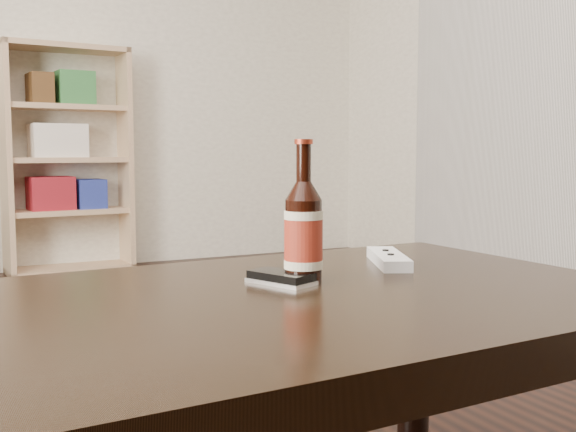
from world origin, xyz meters
name	(u,v)px	position (x,y,z in m)	size (l,w,h in m)	color
chimney_breast	(522,16)	(2.35, 1.20, 1.35)	(0.30, 1.20, 2.70)	silver
bookshelf	(64,155)	(0.49, 2.93, 0.69)	(0.74, 0.39, 1.32)	#9F7556
coffee_table	(260,337)	(0.31, -0.28, 0.42)	(1.32, 0.81, 0.48)	black
beer_bottle	(303,232)	(0.43, -0.21, 0.57)	(0.08, 0.08, 0.25)	black
phone	(281,278)	(0.39, -0.20, 0.49)	(0.10, 0.13, 0.02)	silver
remote	(388,259)	(0.67, -0.12, 0.49)	(0.13, 0.21, 0.03)	silver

